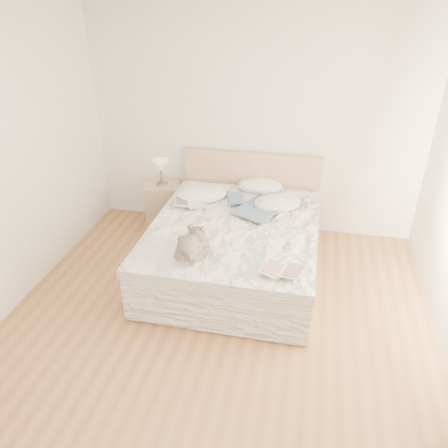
# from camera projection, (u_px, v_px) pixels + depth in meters

# --- Properties ---
(floor) EXTENTS (4.00, 4.50, 0.00)m
(floor) POSITION_uv_depth(u_px,v_px,m) (210.00, 342.00, 3.89)
(floor) COLOR brown
(floor) RESTS_ON ground
(ceiling) EXTENTS (4.00, 4.50, 0.00)m
(ceiling) POSITION_uv_depth(u_px,v_px,m) (203.00, 3.00, 2.58)
(ceiling) COLOR white
(ceiling) RESTS_ON ground
(wall_back) EXTENTS (4.00, 0.02, 2.70)m
(wall_back) POSITION_uv_depth(u_px,v_px,m) (254.00, 123.00, 5.16)
(wall_back) COLOR white
(wall_back) RESTS_ON ground
(bed) EXTENTS (1.72, 2.14, 1.00)m
(bed) POSITION_uv_depth(u_px,v_px,m) (236.00, 244.00, 4.76)
(bed) COLOR tan
(bed) RESTS_ON floor
(nightstand) EXTENTS (0.55, 0.52, 0.56)m
(nightstand) POSITION_uv_depth(u_px,v_px,m) (163.00, 204.00, 5.68)
(nightstand) COLOR tan
(nightstand) RESTS_ON floor
(table_lamp) EXTENTS (0.27, 0.27, 0.33)m
(table_lamp) POSITION_uv_depth(u_px,v_px,m) (161.00, 167.00, 5.42)
(table_lamp) COLOR #49443F
(table_lamp) RESTS_ON nightstand
(pillow_left) EXTENTS (0.72, 0.63, 0.18)m
(pillow_left) POSITION_uv_depth(u_px,v_px,m) (202.00, 194.00, 5.10)
(pillow_left) COLOR white
(pillow_left) RESTS_ON bed
(pillow_middle) EXTENTS (0.55, 0.39, 0.16)m
(pillow_middle) POSITION_uv_depth(u_px,v_px,m) (260.00, 186.00, 5.31)
(pillow_middle) COLOR white
(pillow_middle) RESTS_ON bed
(pillow_right) EXTENTS (0.66, 0.59, 0.16)m
(pillow_right) POSITION_uv_depth(u_px,v_px,m) (277.00, 203.00, 4.90)
(pillow_right) COLOR silver
(pillow_right) RESTS_ON bed
(blouse) EXTENTS (0.87, 0.89, 0.03)m
(blouse) POSITION_uv_depth(u_px,v_px,m) (261.00, 208.00, 4.81)
(blouse) COLOR #3B5168
(blouse) RESTS_ON bed
(photo_book) EXTENTS (0.39, 0.33, 0.02)m
(photo_book) POSITION_uv_depth(u_px,v_px,m) (189.00, 203.00, 4.91)
(photo_book) COLOR white
(photo_book) RESTS_ON bed
(childrens_book) EXTENTS (0.43, 0.35, 0.02)m
(childrens_book) POSITION_uv_depth(u_px,v_px,m) (283.00, 270.00, 3.77)
(childrens_book) COLOR beige
(childrens_book) RESTS_ON bed
(teddy_bear) EXTENTS (0.29, 0.39, 0.20)m
(teddy_bear) POSITION_uv_depth(u_px,v_px,m) (188.00, 252.00, 3.99)
(teddy_bear) COLOR brown
(teddy_bear) RESTS_ON bed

